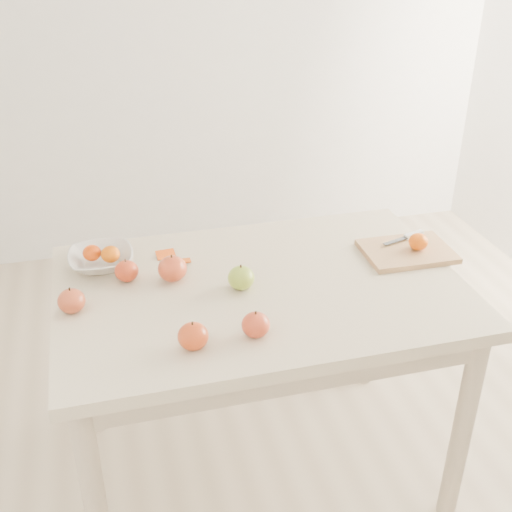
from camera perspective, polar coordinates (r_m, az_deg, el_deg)
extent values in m
plane|color=#C6B293|center=(2.38, 0.32, -18.10)|extent=(3.50, 3.50, 0.00)
cube|color=beige|center=(1.92, 0.38, -3.06)|extent=(1.20, 0.80, 0.04)
cylinder|color=#BCAA8E|center=(2.36, -14.76, -8.22)|extent=(0.06, 0.06, 0.71)
cylinder|color=#BCAA8E|center=(2.55, 10.15, -4.60)|extent=(0.06, 0.06, 0.71)
cylinder|color=#BCAA8E|center=(1.86, -14.07, -20.67)|extent=(0.06, 0.06, 0.71)
cylinder|color=#BCAA8E|center=(2.09, 17.87, -14.47)|extent=(0.06, 0.06, 0.71)
cube|color=tan|center=(2.12, 13.28, 0.41)|extent=(0.29, 0.21, 0.02)
ellipsoid|color=#E85E08|center=(2.11, 14.23, 1.24)|extent=(0.06, 0.06, 0.05)
imported|color=silver|center=(2.04, -13.61, -0.30)|extent=(0.20, 0.20, 0.05)
ellipsoid|color=#CE3D07|center=(2.04, -14.38, 0.27)|extent=(0.06, 0.06, 0.05)
ellipsoid|color=#DF6407|center=(2.02, -12.81, 0.16)|extent=(0.06, 0.06, 0.05)
cube|color=#E55010|center=(2.08, -8.03, 0.04)|extent=(0.06, 0.05, 0.01)
cube|color=#CA4C0E|center=(2.03, -6.47, -0.49)|extent=(0.05, 0.04, 0.01)
cube|color=white|center=(2.20, 13.85, 1.86)|extent=(0.08, 0.04, 0.01)
cube|color=#393C41|center=(2.14, 12.28, 1.32)|extent=(0.10, 0.04, 0.00)
ellipsoid|color=#70A22B|center=(1.87, -1.34, -1.96)|extent=(0.08, 0.08, 0.07)
ellipsoid|color=#A71805|center=(1.64, -5.61, -7.11)|extent=(0.08, 0.08, 0.07)
ellipsoid|color=maroon|center=(1.92, -7.45, -1.13)|extent=(0.09, 0.09, 0.08)
ellipsoid|color=#9D0916|center=(1.67, -0.02, -6.13)|extent=(0.08, 0.08, 0.07)
ellipsoid|color=maroon|center=(1.84, -16.08, -3.86)|extent=(0.08, 0.08, 0.07)
ellipsoid|color=#9D1403|center=(1.95, -11.44, -1.31)|extent=(0.07, 0.07, 0.06)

